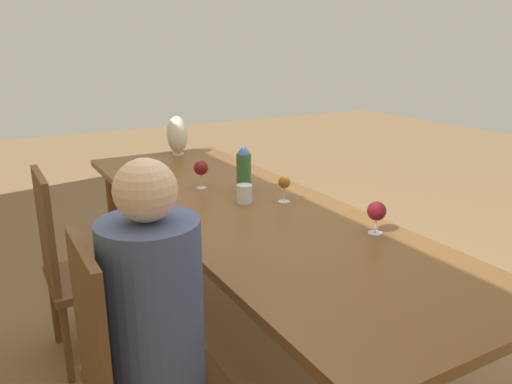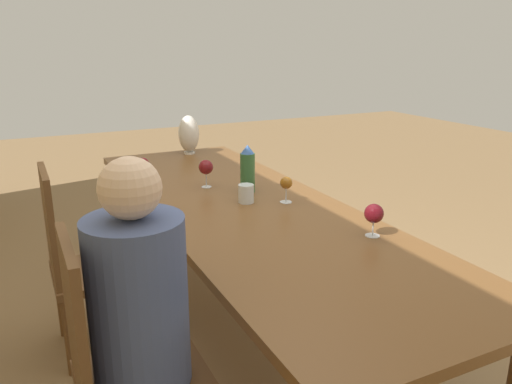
% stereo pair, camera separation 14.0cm
% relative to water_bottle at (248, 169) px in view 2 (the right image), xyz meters
% --- Properties ---
extents(ground_plane, '(14.00, 14.00, 0.00)m').
position_rel_water_bottle_xyz_m(ground_plane, '(-0.21, 0.11, -0.89)').
color(ground_plane, olive).
extents(dining_table, '(2.84, 0.93, 0.76)m').
position_rel_water_bottle_xyz_m(dining_table, '(-0.21, 0.11, -0.19)').
color(dining_table, brown).
rests_on(dining_table, ground_plane).
extents(water_bottle, '(0.08, 0.08, 0.26)m').
position_rel_water_bottle_xyz_m(water_bottle, '(0.00, 0.00, 0.00)').
color(water_bottle, '#336638').
rests_on(water_bottle, dining_table).
extents(water_tumbler, '(0.08, 0.08, 0.10)m').
position_rel_water_bottle_xyz_m(water_tumbler, '(-0.17, 0.09, -0.08)').
color(water_tumbler, silver).
rests_on(water_tumbler, dining_table).
extents(vase, '(0.15, 0.15, 0.28)m').
position_rel_water_bottle_xyz_m(vase, '(1.08, -0.03, 0.02)').
color(vase, silver).
rests_on(vase, dining_table).
extents(wine_glass_0, '(0.08, 0.08, 0.16)m').
position_rel_water_bottle_xyz_m(wine_glass_0, '(0.19, 0.17, -0.01)').
color(wine_glass_0, silver).
rests_on(wine_glass_0, dining_table).
extents(wine_glass_1, '(0.08, 0.08, 0.14)m').
position_rel_water_bottle_xyz_m(wine_glass_1, '(-0.82, -0.20, -0.03)').
color(wine_glass_1, silver).
rests_on(wine_glass_1, dining_table).
extents(wine_glass_2, '(0.06, 0.06, 0.14)m').
position_rel_water_bottle_xyz_m(wine_glass_2, '(-0.26, -0.10, -0.03)').
color(wine_glass_2, silver).
rests_on(wine_glass_2, dining_table).
extents(wine_glass_3, '(0.07, 0.07, 0.13)m').
position_rel_water_bottle_xyz_m(wine_glass_3, '(0.51, 0.45, -0.03)').
color(wine_glass_3, silver).
rests_on(wine_glass_3, dining_table).
extents(chair_near, '(0.44, 0.44, 0.99)m').
position_rel_water_bottle_xyz_m(chair_near, '(-0.91, 0.90, -0.38)').
color(chair_near, brown).
rests_on(chair_near, ground_plane).
extents(chair_far, '(0.44, 0.44, 0.99)m').
position_rel_water_bottle_xyz_m(chair_far, '(0.06, 0.90, -0.38)').
color(chair_far, brown).
rests_on(chair_far, ground_plane).
extents(person_near, '(0.33, 0.33, 1.23)m').
position_rel_water_bottle_xyz_m(person_near, '(-0.91, 0.81, -0.23)').
color(person_near, '#2D2D38').
rests_on(person_near, ground_plane).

